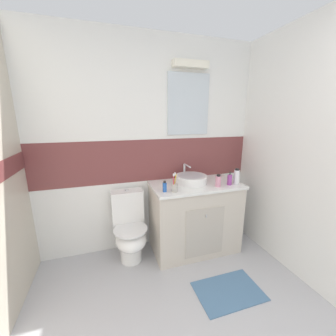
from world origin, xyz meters
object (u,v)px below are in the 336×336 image
Objects in this scene: toothbrush_cup at (174,187)px; toilet at (130,229)px; soap_dispenser at (230,180)px; perfume_flask_small at (165,187)px; shampoo_bottle_tall at (237,177)px; lotion_bottle_short at (218,181)px; sink_basin at (191,179)px.

toilet is at bearing 153.22° from toothbrush_cup.
soap_dispenser is 1.34× the size of perfume_flask_small.
shampoo_bottle_tall is (1.22, -0.20, 0.57)m from toilet.
toothbrush_cup is at bearing -178.21° from lotion_bottle_short.
soap_dispenser is at bearing 2.50° from toothbrush_cup.
soap_dispenser is at bearing -26.20° from sink_basin.
toothbrush_cup is 1.11× the size of shampoo_bottle_tall.
toothbrush_cup reaches higher than sink_basin.
soap_dispenser is at bearing -0.20° from perfume_flask_small.
sink_basin is at bearing 26.66° from perfume_flask_small.
shampoo_bottle_tall is at bearing -21.82° from sink_basin.
sink_basin is 3.51× the size of perfume_flask_small.
toothbrush_cup is at bearing -141.84° from sink_basin.
sink_basin is at bearing 38.16° from toothbrush_cup.
sink_basin reaches higher than toilet.
toothbrush_cup is 1.75× the size of perfume_flask_small.
sink_basin is at bearing -0.41° from toilet.
toothbrush_cup is (-0.28, -0.22, 0.00)m from sink_basin.
perfume_flask_small is at bearing 178.53° from lotion_bottle_short.
shampoo_bottle_tall is at bearing 3.01° from lotion_bottle_short.
toilet is 1.27m from soap_dispenser.
toilet is 6.81× the size of perfume_flask_small.
perfume_flask_small is 0.85× the size of lotion_bottle_short.
lotion_bottle_short is (0.52, 0.02, 0.01)m from toothbrush_cup.
sink_basin is 0.91m from toilet.
lotion_bottle_short is (0.98, -0.21, 0.55)m from toilet.
toilet is at bearing 170.73° from shampoo_bottle_tall.
soap_dispenser is (1.13, -0.20, 0.54)m from toilet.
toilet is 3.90× the size of toothbrush_cup.
perfume_flask_small is at bearing 179.80° from soap_dispenser.
toilet is at bearing 167.72° from lotion_bottle_short.
soap_dispenser reaches higher than lotion_bottle_short.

